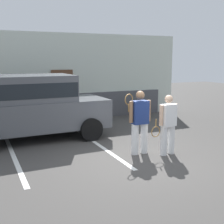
% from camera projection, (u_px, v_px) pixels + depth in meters
% --- Properties ---
extents(ground_plane, '(40.00, 40.00, 0.00)m').
position_uv_depth(ground_plane, '(137.00, 159.00, 7.78)').
color(ground_plane, '#423F3D').
extents(parking_stripe_0, '(0.12, 4.40, 0.01)m').
position_uv_depth(parking_stripe_0, '(14.00, 157.00, 7.95)').
color(parking_stripe_0, silver).
rests_on(parking_stripe_0, ground_plane).
extents(parking_stripe_1, '(0.12, 4.40, 0.01)m').
position_uv_depth(parking_stripe_1, '(100.00, 146.00, 8.95)').
color(parking_stripe_1, silver).
rests_on(parking_stripe_1, ground_plane).
extents(house_frontage, '(10.17, 0.40, 3.59)m').
position_uv_depth(house_frontage, '(70.00, 79.00, 12.70)').
color(house_frontage, silver).
rests_on(house_frontage, ground_plane).
extents(parked_suv, '(4.65, 2.26, 2.05)m').
position_uv_depth(parked_suv, '(30.00, 104.00, 9.47)').
color(parked_suv, '#4C4F54').
rests_on(parked_suv, ground_plane).
extents(tennis_player_man, '(0.78, 0.27, 1.72)m').
position_uv_depth(tennis_player_man, '(140.00, 121.00, 8.07)').
color(tennis_player_man, white).
rests_on(tennis_player_man, ground_plane).
extents(tennis_player_woman, '(0.86, 0.30, 1.62)m').
position_uv_depth(tennis_player_woman, '(168.00, 124.00, 8.02)').
color(tennis_player_woman, white).
rests_on(tennis_player_woman, ground_plane).
extents(potted_plant_by_porch, '(0.59, 0.59, 0.77)m').
position_uv_depth(potted_plant_by_porch, '(144.00, 108.00, 13.09)').
color(potted_plant_by_porch, brown).
rests_on(potted_plant_by_porch, ground_plane).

